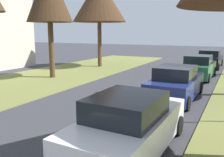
# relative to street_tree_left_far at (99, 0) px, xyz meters

# --- Properties ---
(street_tree_left_far) EXTENTS (4.72, 4.72, 7.68)m
(street_tree_left_far) POSITION_rel_street_tree_left_far_xyz_m (0.00, 0.00, 0.00)
(street_tree_left_far) COLOR brown
(street_tree_left_far) RESTS_ON grass_verge_left
(parked_sedan_white) EXTENTS (2.01, 4.43, 1.57)m
(parked_sedan_white) POSITION_rel_street_tree_left_far_xyz_m (8.84, -13.56, -5.13)
(parked_sedan_white) COLOR white
(parked_sedan_white) RESTS_ON ground
(parked_sedan_navy) EXTENTS (2.01, 4.43, 1.57)m
(parked_sedan_navy) POSITION_rel_street_tree_left_far_xyz_m (8.70, -7.72, -5.13)
(parked_sedan_navy) COLOR navy
(parked_sedan_navy) RESTS_ON ground
(parked_sedan_green) EXTENTS (2.01, 4.43, 1.57)m
(parked_sedan_green) POSITION_rel_street_tree_left_far_xyz_m (8.81, -1.48, -5.13)
(parked_sedan_green) COLOR #28663D
(parked_sedan_green) RESTS_ON ground
(parked_sedan_black) EXTENTS (2.01, 4.43, 1.57)m
(parked_sedan_black) POSITION_rel_street_tree_left_far_xyz_m (8.94, 4.36, -5.13)
(parked_sedan_black) COLOR black
(parked_sedan_black) RESTS_ON ground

